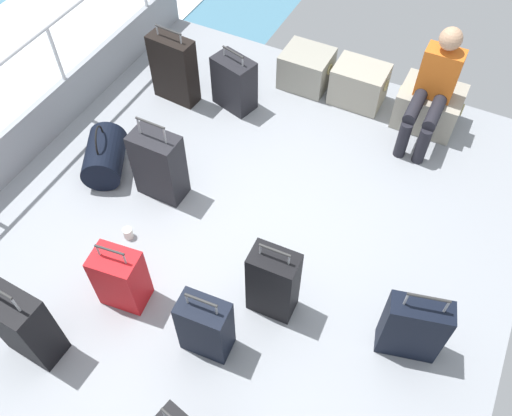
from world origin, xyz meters
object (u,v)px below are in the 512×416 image
at_px(suitcase_0, 273,283).
at_px(suitcase_2, 205,327).
at_px(suitcase_5, 413,328).
at_px(duffel_bag, 105,156).
at_px(suitcase_4, 121,278).
at_px(paper_cup, 128,233).
at_px(suitcase_1, 174,69).
at_px(passenger_seated, 434,87).
at_px(cargo_crate_0, 306,68).
at_px(suitcase_8, 24,326).
at_px(suitcase_3, 159,165).
at_px(suitcase_7, 234,83).
at_px(cargo_crate_2, 429,106).
at_px(cargo_crate_1, 359,84).

bearing_deg(suitcase_0, suitcase_2, -119.42).
xyz_separation_m(suitcase_5, duffel_bag, (-2.95, 0.45, -0.13)).
height_order(suitcase_4, paper_cup, suitcase_4).
bearing_deg(suitcase_1, passenger_seated, 14.26).
bearing_deg(duffel_bag, suitcase_4, -47.69).
bearing_deg(suitcase_1, suitcase_2, -53.63).
xyz_separation_m(cargo_crate_0, suitcase_8, (-0.54, -3.59, 0.14)).
height_order(suitcase_3, suitcase_8, suitcase_8).
bearing_deg(paper_cup, suitcase_3, 91.03).
height_order(suitcase_5, suitcase_7, suitcase_5).
xyz_separation_m(cargo_crate_2, suitcase_4, (-1.51, -2.96, 0.08)).
bearing_deg(cargo_crate_0, paper_cup, -101.85).
height_order(cargo_crate_0, suitcase_4, suitcase_4).
xyz_separation_m(suitcase_4, paper_cup, (-0.32, 0.47, -0.22)).
height_order(cargo_crate_2, suitcase_0, suitcase_0).
distance_m(cargo_crate_1, duffel_bag, 2.59).
xyz_separation_m(cargo_crate_2, suitcase_0, (-0.48, -2.52, 0.14)).
xyz_separation_m(suitcase_4, suitcase_8, (-0.33, -0.62, 0.06)).
bearing_deg(paper_cup, passenger_seated, 51.69).
relative_size(suitcase_2, duffel_bag, 1.06).
distance_m(suitcase_8, paper_cup, 1.13).
bearing_deg(suitcase_3, duffel_bag, -178.63).
distance_m(cargo_crate_0, suitcase_8, 3.63).
relative_size(cargo_crate_2, suitcase_0, 0.81).
distance_m(suitcase_2, suitcase_3, 1.53).
height_order(suitcase_0, suitcase_1, suitcase_1).
bearing_deg(suitcase_5, suitcase_0, -172.84).
bearing_deg(suitcase_7, passenger_seated, 13.78).
bearing_deg(duffel_bag, cargo_crate_0, 59.86).
distance_m(cargo_crate_2, duffel_bag, 3.11).
bearing_deg(suitcase_7, cargo_crate_2, 19.09).
bearing_deg(cargo_crate_2, suitcase_4, -116.97).
bearing_deg(suitcase_5, passenger_seated, 103.31).
bearing_deg(cargo_crate_1, suitcase_2, -90.72).
bearing_deg(paper_cup, suitcase_0, -1.36).
xyz_separation_m(suitcase_1, suitcase_4, (0.89, -2.17, -0.08)).
bearing_deg(suitcase_5, suitcase_3, 168.81).
relative_size(cargo_crate_0, suitcase_2, 0.78).
bearing_deg(cargo_crate_0, suitcase_1, -143.91).
relative_size(suitcase_1, duffel_bag, 1.27).
relative_size(cargo_crate_0, suitcase_3, 0.63).
distance_m(suitcase_3, suitcase_8, 1.65).
bearing_deg(duffel_bag, suitcase_3, 1.37).
relative_size(suitcase_2, paper_cup, 6.72).
distance_m(cargo_crate_2, suitcase_2, 3.11).
bearing_deg(paper_cup, duffel_bag, 138.17).
height_order(cargo_crate_1, suitcase_2, suitcase_2).
height_order(suitcase_8, duffel_bag, suitcase_8).
height_order(suitcase_0, suitcase_8, suitcase_8).
distance_m(cargo_crate_2, suitcase_4, 3.32).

